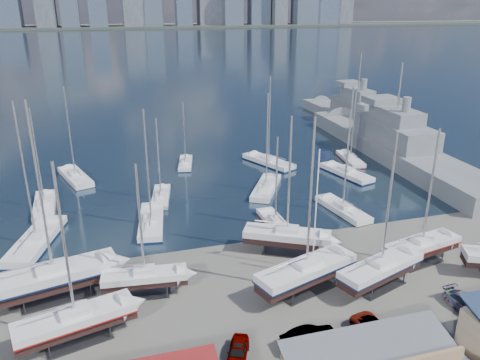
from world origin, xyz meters
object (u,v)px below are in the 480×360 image
object	(u,v)px
car_a	(238,352)
flagpole	(317,202)
sailboat_cradle_0	(54,277)
naval_ship_west	(355,118)
naval_ship_east	(392,148)

from	to	relation	value
car_a	flagpole	bearing A→B (deg)	67.05
sailboat_cradle_0	flagpole	xyz separation A→B (m)	(25.51, -2.16, 5.47)
naval_ship_west	flagpole	distance (m)	66.58
sailboat_cradle_0	car_a	size ratio (longest dim) A/B	4.95
sailboat_cradle_0	naval_ship_west	distance (m)	81.52
sailboat_cradle_0	flagpole	distance (m)	26.18
naval_ship_west	flagpole	xyz separation A→B (m)	(-35.92, -55.74, 6.02)
sailboat_cradle_0	flagpole	world-z (taller)	sailboat_cradle_0
naval_ship_east	car_a	size ratio (longest dim) A/B	13.93
naval_ship_east	car_a	distance (m)	59.35
sailboat_cradle_0	naval_ship_west	xyz separation A→B (m)	(61.43, 53.58, -0.56)
sailboat_cradle_0	flagpole	bearing A→B (deg)	-18.10
naval_ship_east	car_a	bearing A→B (deg)	137.67
sailboat_cradle_0	naval_ship_east	size ratio (longest dim) A/B	0.36
sailboat_cradle_0	car_a	world-z (taller)	sailboat_cradle_0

